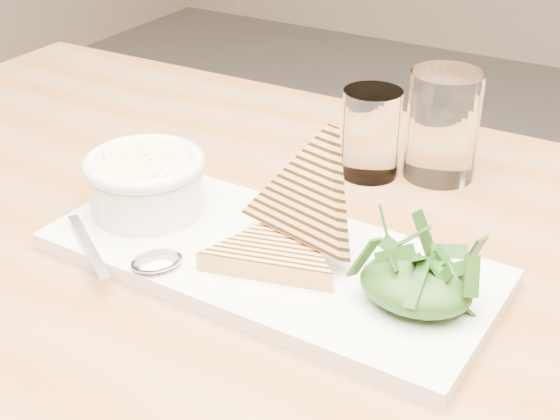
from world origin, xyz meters
The scene contains 14 objects.
table_top centered at (-0.15, -0.05, 0.75)m, with size 1.24×0.82×0.04m, color #8E6542.
table_leg_bl centered at (-0.72, 0.32, 0.36)m, with size 0.06×0.06×0.73m, color #8E6542.
platter centered at (-0.10, -0.05, 0.77)m, with size 0.42×0.19×0.02m, color white.
soup_bowl centered at (-0.25, -0.04, 0.80)m, with size 0.11×0.11×0.04m, color white.
soup centered at (-0.25, -0.04, 0.83)m, with size 0.10×0.10×0.01m, color beige.
bowl_rim centered at (-0.25, -0.04, 0.83)m, with size 0.12×0.12×0.01m, color white.
sandwich_flat centered at (-0.09, -0.06, 0.79)m, with size 0.14×0.14×0.02m, color tan, non-canonical shape.
sandwich_lean centered at (-0.08, -0.02, 0.83)m, with size 0.14×0.14×0.08m, color tan, non-canonical shape.
salad_base centered at (0.04, -0.06, 0.80)m, with size 0.09×0.07×0.04m, color #123B0D.
arugula_pile centered at (0.04, -0.06, 0.81)m, with size 0.11×0.10×0.05m, color #2A4F1B, non-canonical shape.
spoon_bowl centered at (-0.18, -0.12, 0.79)m, with size 0.04×0.05×0.01m, color silver.
spoon_handle centered at (-0.25, -0.13, 0.79)m, with size 0.12×0.01×0.00m, color silver.
glass_near centered at (-0.11, 0.17, 0.82)m, with size 0.07×0.07×0.10m, color white.
glass_far centered at (-0.04, 0.21, 0.83)m, with size 0.08×0.08×0.12m, color white.
Camera 1 is at (0.21, -0.56, 1.16)m, focal length 50.00 mm.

